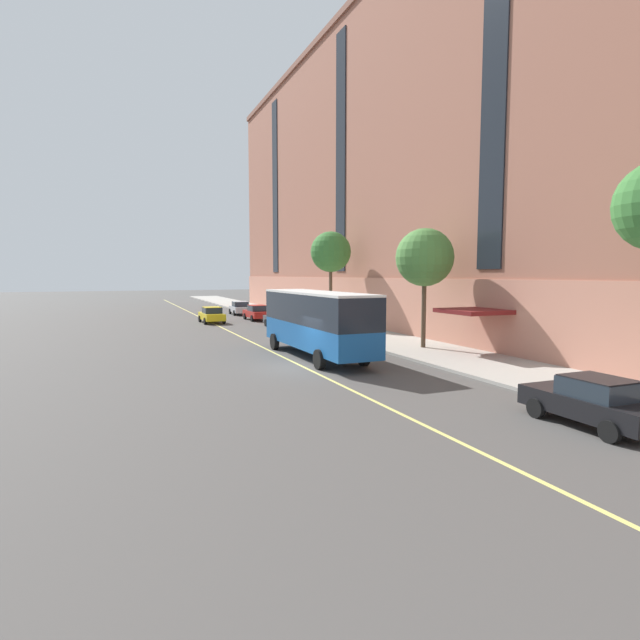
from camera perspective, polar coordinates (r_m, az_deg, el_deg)
The scene contains 15 objects.
ground_plane at distance 25.28m, azimuth -2.31°, elevation -5.43°, with size 260.00×260.00×0.00m, color #4C4947.
sidewalk at distance 32.02m, azimuth 11.16°, elevation -3.13°, with size 5.64×160.00×0.15m, color #ADA89E.
apartment_facade at distance 36.65m, azimuth 26.77°, elevation 20.46°, with size 15.20×110.00×29.31m.
city_bus at distance 27.94m, azimuth -0.42°, elevation 0.04°, with size 2.84×11.10×3.72m.
parked_car_red_0 at distance 51.47m, azimuth -7.24°, elevation 0.85°, with size 1.99×4.50×1.56m.
parked_car_black_1 at distance 17.62m, azimuth 28.72°, elevation -8.18°, with size 1.96×4.29×1.56m.
parked_car_white_2 at distance 38.40m, azimuth -1.82°, elevation -0.59°, with size 2.13×4.37×1.56m.
parked_car_silver_3 at distance 58.81m, azimuth -9.13°, elevation 1.37°, with size 2.15×4.33×1.56m.
parked_car_darkgray_5 at distance 44.11m, azimuth -4.42°, elevation 0.15°, with size 2.14×4.82×1.56m.
parked_car_darkgray_6 at distance 32.16m, azimuth 2.72°, elevation -1.73°, with size 2.03×4.38×1.56m.
taxi_cab at distance 49.26m, azimuth -12.27°, elevation 0.58°, with size 2.06×4.45×1.56m.
street_tree_mid_block at distance 31.51m, azimuth 11.88°, elevation 6.97°, with size 3.57×3.57×7.35m.
street_tree_far_uptown at distance 44.08m, azimuth 1.23°, elevation 7.75°, with size 3.55×3.55×8.28m.
fire_hydrant at distance 45.50m, azimuth -2.81°, elevation -0.05°, with size 0.42×0.24×0.72m.
lane_centerline at distance 28.13m, azimuth -4.06°, elevation -4.34°, with size 0.16×140.00×0.01m, color #E0D66B.
Camera 1 is at (-8.62, -23.31, 4.67)m, focal length 28.00 mm.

